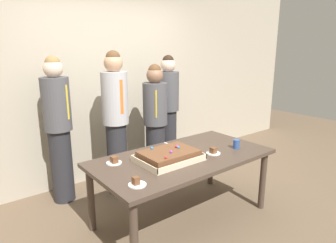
# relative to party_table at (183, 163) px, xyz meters

# --- Properties ---
(ground_plane) EXTENTS (12.00, 12.00, 0.00)m
(ground_plane) POSITION_rel_party_table_xyz_m (0.00, 0.00, -0.64)
(ground_plane) COLOR brown
(interior_back_panel) EXTENTS (8.00, 0.12, 3.00)m
(interior_back_panel) POSITION_rel_party_table_xyz_m (0.00, 1.60, 0.86)
(interior_back_panel) COLOR #B2A893
(interior_back_panel) RESTS_ON ground_plane
(party_table) EXTENTS (1.88, 0.97, 0.72)m
(party_table) POSITION_rel_party_table_xyz_m (0.00, 0.00, 0.00)
(party_table) COLOR #47382D
(party_table) RESTS_ON ground_plane
(sheet_cake) EXTENTS (0.61, 0.45, 0.12)m
(sheet_cake) POSITION_rel_party_table_xyz_m (-0.20, -0.01, 0.12)
(sheet_cake) COLOR beige
(sheet_cake) RESTS_ON party_table
(plated_slice_near_left) EXTENTS (0.15, 0.15, 0.07)m
(plated_slice_near_left) POSITION_rel_party_table_xyz_m (0.29, -0.15, 0.10)
(plated_slice_near_left) COLOR white
(plated_slice_near_left) RESTS_ON party_table
(plated_slice_near_right) EXTENTS (0.15, 0.15, 0.07)m
(plated_slice_near_right) POSITION_rel_party_table_xyz_m (-0.74, -0.28, 0.10)
(plated_slice_near_right) COLOR white
(plated_slice_near_right) RESTS_ON party_table
(plated_slice_far_left) EXTENTS (0.15, 0.15, 0.07)m
(plated_slice_far_left) POSITION_rel_party_table_xyz_m (-0.66, 0.25, 0.10)
(plated_slice_far_left) COLOR white
(plated_slice_far_left) RESTS_ON party_table
(drink_cup_nearest) EXTENTS (0.07, 0.07, 0.10)m
(drink_cup_nearest) POSITION_rel_party_table_xyz_m (0.62, -0.19, 0.13)
(drink_cup_nearest) COLOR #2D5199
(drink_cup_nearest) RESTS_ON party_table
(cake_server_utensil) EXTENTS (0.03, 0.20, 0.01)m
(cake_server_utensil) POSITION_rel_party_table_xyz_m (0.11, 0.35, 0.08)
(cake_server_utensil) COLOR silver
(cake_server_utensil) RESTS_ON party_table
(person_serving_front) EXTENTS (0.32, 0.32, 1.78)m
(person_serving_front) POSITION_rel_party_table_xyz_m (-0.24, 0.98, 0.30)
(person_serving_front) COLOR #28282D
(person_serving_front) RESTS_ON ground_plane
(person_green_shirt_behind) EXTENTS (0.32, 0.32, 1.61)m
(person_green_shirt_behind) POSITION_rel_party_table_xyz_m (0.33, 0.94, 0.20)
(person_green_shirt_behind) COLOR #28282D
(person_green_shirt_behind) RESTS_ON ground_plane
(person_striped_tie_right) EXTENTS (0.31, 0.31, 1.73)m
(person_striped_tie_right) POSITION_rel_party_table_xyz_m (-0.86, 1.20, 0.27)
(person_striped_tie_right) COLOR #28282D
(person_striped_tie_right) RESTS_ON ground_plane
(person_far_right_suit) EXTENTS (0.31, 0.31, 1.71)m
(person_far_right_suit) POSITION_rel_party_table_xyz_m (0.74, 1.19, 0.26)
(person_far_right_suit) COLOR #28282D
(person_far_right_suit) RESTS_ON ground_plane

